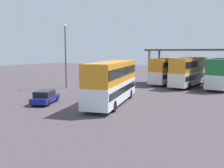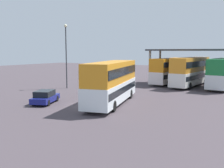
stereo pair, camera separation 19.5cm
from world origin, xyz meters
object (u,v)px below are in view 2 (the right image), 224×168
(parked_hatchback, at_px, (45,97))
(double_decker_near_canopy, at_px, (170,70))
(double_decker_mid_row, at_px, (191,71))
(lamppost_tall, at_px, (66,49))
(double_decker_main, at_px, (112,81))
(double_decker_far_right, at_px, (223,72))

(parked_hatchback, bearing_deg, double_decker_near_canopy, -37.07)
(double_decker_near_canopy, xyz_separation_m, double_decker_mid_row, (3.74, -1.33, 0.10))
(parked_hatchback, height_order, double_decker_mid_row, double_decker_mid_row)
(parked_hatchback, bearing_deg, lamppost_tall, 6.63)
(double_decker_main, height_order, lamppost_tall, lamppost_tall)
(double_decker_main, distance_m, lamppost_tall, 13.14)
(double_decker_mid_row, bearing_deg, lamppost_tall, 132.38)
(double_decker_near_canopy, distance_m, double_decker_mid_row, 3.97)
(double_decker_near_canopy, bearing_deg, lamppost_tall, 143.72)
(parked_hatchback, xyz_separation_m, double_decker_near_canopy, (5.12, 22.27, 1.61))
(double_decker_main, distance_m, double_decker_mid_row, 17.60)
(double_decker_main, bearing_deg, lamppost_tall, 47.40)
(double_decker_far_right, height_order, lamppost_tall, lamppost_tall)
(double_decker_near_canopy, xyz_separation_m, double_decker_far_right, (8.25, -0.95, 0.05))
(double_decker_main, bearing_deg, double_decker_mid_row, -25.74)
(lamppost_tall, bearing_deg, double_decker_mid_row, 38.57)
(double_decker_main, distance_m, double_decker_near_canopy, 18.67)
(double_decker_far_right, bearing_deg, double_decker_mid_row, 96.27)
(double_decker_near_canopy, height_order, double_decker_mid_row, double_decker_mid_row)
(double_decker_near_canopy, height_order, lamppost_tall, lamppost_tall)
(double_decker_far_right, relative_size, lamppost_tall, 1.17)
(double_decker_main, distance_m, parked_hatchback, 6.98)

